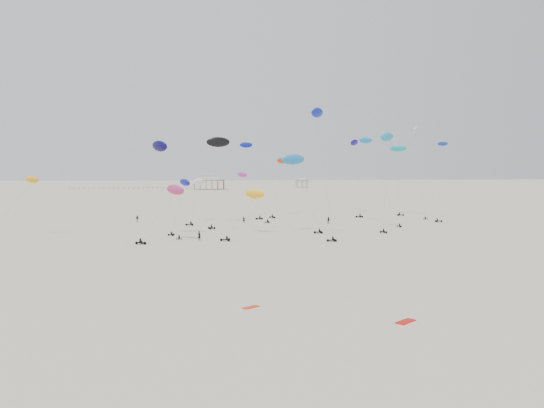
{
  "coord_description": "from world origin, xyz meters",
  "views": [
    {
      "loc": [
        -12.98,
        -13.92,
        13.75
      ],
      "look_at": [
        0.0,
        88.0,
        7.0
      ],
      "focal_mm": 35.0,
      "sensor_mm": 36.0,
      "label": 1
    }
  ],
  "objects": [
    {
      "name": "grounded_kite_b",
      "position": [
        -8.52,
        37.85,
        0.0
      ],
      "size": [
        1.88,
        1.59,
        0.07
      ],
      "primitive_type": "cube",
      "rotation": [
        0.0,
        0.0,
        0.6
      ],
      "color": "red",
      "rests_on": "ground"
    },
    {
      "name": "rig_10",
      "position": [
        -3.69,
        96.16,
        6.99
      ],
      "size": [
        10.08,
        14.11,
        14.75
      ],
      "rotation": [
        0.0,
        0.0,
        1.47
      ],
      "color": "black",
      "rests_on": "ground"
    },
    {
      "name": "pavilion_small",
      "position": [
        60.0,
        380.0,
        3.49
      ],
      "size": [
        9.0,
        7.0,
        8.0
      ],
      "color": "brown",
      "rests_on": "ground"
    },
    {
      "name": "rig_0",
      "position": [
        27.68,
        101.47,
        17.9
      ],
      "size": [
        6.09,
        10.08,
        22.31
      ],
      "rotation": [
        0.0,
        0.0,
        3.48
      ],
      "color": "black",
      "rests_on": "ground"
    },
    {
      "name": "rig_17",
      "position": [
        6.49,
        98.15,
        13.94
      ],
      "size": [
        9.39,
        4.18,
        17.27
      ],
      "rotation": [
        0.0,
        0.0,
        1.59
      ],
      "color": "black",
      "rests_on": "ground"
    },
    {
      "name": "rig_16",
      "position": [
        46.99,
        130.81,
        21.32
      ],
      "size": [
        4.07,
        11.21,
        26.13
      ],
      "rotation": [
        0.0,
        0.0,
        5.9
      ],
      "color": "black",
      "rests_on": "ground"
    },
    {
      "name": "rig_15",
      "position": [
        -9.79,
        117.83,
        18.2
      ],
      "size": [
        6.34,
        14.09,
        22.82
      ],
      "rotation": [
        0.0,
        0.0,
        0.61
      ],
      "color": "black",
      "rests_on": "ground"
    },
    {
      "name": "spectator_3",
      "position": [
        -3.04,
        121.41,
        0.0
      ],
      "size": [
        0.86,
        0.77,
        1.97
      ],
      "primitive_type": "imported",
      "rotation": [
        0.0,
        0.0,
        2.67
      ],
      "color": "black",
      "rests_on": "ground"
    },
    {
      "name": "rig_3",
      "position": [
        28.74,
        114.33,
        16.41
      ],
      "size": [
        7.83,
        13.6,
        23.09
      ],
      "rotation": [
        0.0,
        0.0,
        3.01
      ],
      "color": "black",
      "rests_on": "ground"
    },
    {
      "name": "spectator_1",
      "position": [
        18.12,
        116.59,
        0.0
      ],
      "size": [
        1.04,
        0.63,
        2.09
      ],
      "primitive_type": "imported",
      "rotation": [
        0.0,
        0.0,
        6.25
      ],
      "color": "black",
      "rests_on": "ground"
    },
    {
      "name": "rig_5",
      "position": [
        -17.71,
        98.94,
        8.71
      ],
      "size": [
        5.33,
        5.75,
        11.95
      ],
      "rotation": [
        0.0,
        0.0,
        5.79
      ],
      "color": "black",
      "rests_on": "ground"
    },
    {
      "name": "rig_4",
      "position": [
        44.35,
        138.05,
        16.25
      ],
      "size": [
        5.33,
        5.38,
        21.24
      ],
      "rotation": [
        0.0,
        0.0,
        4.12
      ],
      "color": "black",
      "rests_on": "ground"
    },
    {
      "name": "rig_6",
      "position": [
        9.65,
        140.54,
        13.32
      ],
      "size": [
        8.07,
        12.04,
        18.22
      ],
      "rotation": [
        0.0,
        0.0,
        3.72
      ],
      "color": "black",
      "rests_on": "ground"
    },
    {
      "name": "rig_11",
      "position": [
        49.56,
        120.73,
        10.31
      ],
      "size": [
        7.01,
        10.13,
        21.78
      ],
      "rotation": [
        0.0,
        0.0,
        4.49
      ],
      "color": "black",
      "rests_on": "ground"
    },
    {
      "name": "rig_13",
      "position": [
        32.77,
        143.79,
        17.48
      ],
      "size": [
        6.05,
        18.15,
        25.28
      ],
      "rotation": [
        0.0,
        0.0,
        1.78
      ],
      "color": "black",
      "rests_on": "ground"
    },
    {
      "name": "spectator_0",
      "position": [
        -14.1,
        88.87,
        0.0
      ],
      "size": [
        0.93,
        0.88,
        2.11
      ],
      "primitive_type": "imported",
      "rotation": [
        0.0,
        0.0,
        2.5
      ],
      "color": "black",
      "rests_on": "ground"
    },
    {
      "name": "spectator_2",
      "position": [
        -30.64,
        127.75,
        0.0
      ],
      "size": [
        1.26,
        0.81,
        1.99
      ],
      "primitive_type": "imported",
      "rotation": [
        0.0,
        0.0,
        6.12
      ],
      "color": "black",
      "rests_on": "ground"
    },
    {
      "name": "rig_2",
      "position": [
        -0.09,
        135.17,
        13.61
      ],
      "size": [
        6.13,
        10.64,
        21.84
      ],
      "rotation": [
        0.0,
        0.0,
        1.98
      ],
      "color": "black",
      "rests_on": "ground"
    },
    {
      "name": "grounded_kite_a",
      "position": [
        4.89,
        31.09,
        0.0
      ],
      "size": [
        2.3,
        2.05,
        0.08
      ],
      "primitive_type": "cube",
      "rotation": [
        0.0,
        0.0,
        0.65
      ],
      "color": "red",
      "rests_on": "ground"
    },
    {
      "name": "rig_12",
      "position": [
        -15.1,
        123.64,
        7.67
      ],
      "size": [
        5.02,
        12.96,
        13.81
      ],
      "rotation": [
        0.0,
        0.0,
        1.63
      ],
      "color": "black",
      "rests_on": "ground"
    },
    {
      "name": "rig_8",
      "position": [
        -21.6,
        95.41,
        16.75
      ],
      "size": [
        6.91,
        8.44,
        19.76
      ],
      "rotation": [
        0.0,
        0.0,
        0.05
      ],
      "color": "black",
      "rests_on": "ground"
    },
    {
      "name": "pavilion_main",
      "position": [
        -10.0,
        350.0,
        4.22
      ],
      "size": [
        21.0,
        13.0,
        9.8
      ],
      "color": "brown",
      "rests_on": "ground"
    },
    {
      "name": "rig_7",
      "position": [
        -49.99,
        95.72,
        7.61
      ],
      "size": [
        8.14,
        14.9,
        16.79
      ],
      "rotation": [
        0.0,
        0.0,
        4.11
      ],
      "color": "black",
      "rests_on": "ground"
    },
    {
      "name": "rig_1",
      "position": [
        -0.95,
        129.62,
        8.89
      ],
      "size": [
        8.17,
        16.2,
        18.05
      ],
      "rotation": [
        0.0,
        0.0,
        5.89
      ],
      "color": "black",
      "rests_on": "ground"
    },
    {
      "name": "pier_fence",
      "position": [
        -62.0,
        350.0,
        0.77
      ],
      "size": [
        80.2,
        0.2,
        1.5
      ],
      "color": "black",
      "rests_on": "ground"
    },
    {
      "name": "ground_plane",
      "position": [
        0.0,
        200.0,
        0.0
      ],
      "size": [
        900.0,
        900.0,
        0.0
      ],
      "primitive_type": "plane",
      "color": "beige"
    },
    {
      "name": "rig_14",
      "position": [
        -19.75,
        87.94,
        8.01
      ],
      "size": [
        9.77,
        7.8,
        11.73
      ],
      "rotation": [
        0.0,
        0.0,
        4.04
      ],
      "color": "black",
      "rests_on": "ground"
    },
    {
      "name": "rig_9",
      "position": [
        9.65,
        88.9,
        20.14
      ],
      "size": [
        4.78,
        9.3,
        26.12
      ],
      "rotation": [
        0.0,
        0.0,
        1.66
      ],
      "color": "black",
      "rests_on": "ground"
    }
  ]
}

